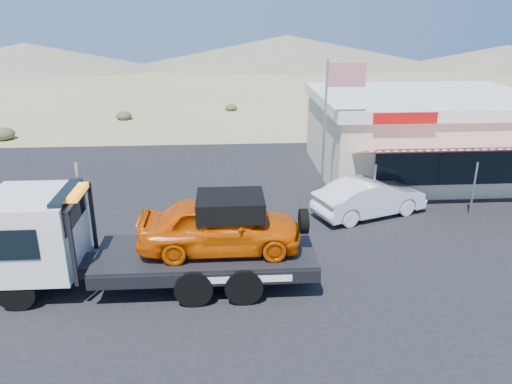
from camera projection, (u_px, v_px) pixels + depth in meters
ground at (204, 263)px, 16.23m from camera, size 120.00×120.00×0.00m
asphalt_lot at (259, 224)px, 19.16m from camera, size 32.00×24.00×0.02m
tow_truck at (146, 235)px, 14.41m from camera, size 9.18×2.72×3.07m
white_sedan at (370, 197)px, 19.71m from camera, size 4.81×3.08×1.50m
jerky_store at (422, 133)px, 24.59m from camera, size 10.40×9.97×3.90m
flagpole at (331, 118)px, 19.44m from camera, size 1.55×0.10×6.00m
distant_hills at (143, 55)px, 66.55m from camera, size 126.00×48.00×4.20m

